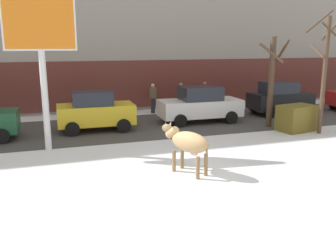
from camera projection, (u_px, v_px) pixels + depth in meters
name	position (u px, v px, depth m)	size (l,w,h in m)	color
ground_plane	(189.00, 177.00, 11.17)	(120.00, 120.00, 0.00)	white
road_strip	(136.00, 127.00, 17.88)	(60.00, 5.60, 0.01)	#423F3F
building_facade	(107.00, 3.00, 23.28)	(44.00, 6.10, 13.00)	gray
cow_tan	(188.00, 142.00, 11.30)	(1.25, 1.87, 1.54)	tan
billboard	(40.00, 34.00, 12.93)	(2.53, 0.47, 5.56)	silver
car_yellow_hatchback	(95.00, 111.00, 16.95)	(3.53, 1.98, 1.86)	gold
car_white_sedan	(200.00, 105.00, 18.78)	(4.23, 2.05, 1.84)	white
car_black_hatchback	(280.00, 98.00, 20.84)	(3.53, 1.98, 1.86)	black
pedestrian_near_billboard	(204.00, 96.00, 22.11)	(0.36, 0.24, 1.73)	#282833
pedestrian_by_cars	(153.00, 98.00, 21.12)	(0.36, 0.24, 1.73)	#282833
pedestrian_far_left	(181.00, 97.00, 21.64)	(0.36, 0.24, 1.73)	#282833
bare_tree_left_lot	(272.00, 79.00, 17.43)	(1.46, 1.33, 4.31)	#4C3828
bare_tree_right_lot	(324.00, 69.00, 15.95)	(1.34, 1.37, 5.45)	#4C3828
dumpster	(297.00, 118.00, 16.94)	(1.70, 1.10, 1.20)	brown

